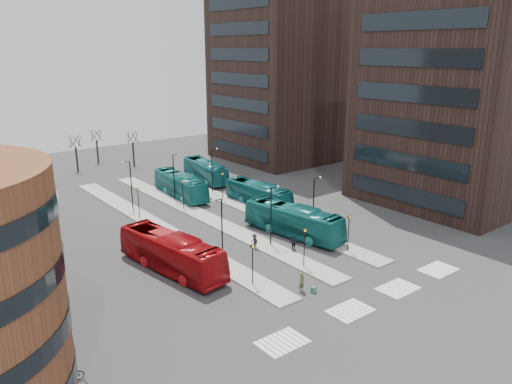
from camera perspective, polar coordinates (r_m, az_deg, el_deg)
ground at (r=39.08m, az=16.27°, el=-14.70°), size 160.00×160.00×0.00m
island_left at (r=57.75m, az=-11.09°, el=-3.90°), size 2.50×45.00×0.15m
island_mid at (r=60.51m, az=-6.05°, el=-2.74°), size 2.50×45.00×0.15m
island_right at (r=63.71m, az=-1.48°, el=-1.67°), size 2.50×45.00×0.15m
suitcase at (r=42.55m, az=6.58°, el=-11.01°), size 0.48×0.42×0.52m
red_bus at (r=46.19m, az=-9.66°, el=-6.84°), size 4.71×12.79×3.48m
teal_bus_a at (r=53.99m, az=4.28°, el=-3.27°), size 4.63×12.30×3.35m
teal_bus_b at (r=68.52m, az=-8.63°, el=0.78°), size 3.49×11.71×3.22m
teal_bus_c at (r=64.15m, az=0.28°, el=-0.22°), size 2.97×10.77×2.97m
teal_bus_d at (r=76.35m, az=-5.81°, el=2.44°), size 4.16×11.44×3.12m
traveller at (r=42.32m, az=5.26°, el=-10.24°), size 0.69×0.53×1.69m
commuter_a at (r=46.58m, az=-8.42°, el=-7.69°), size 1.07×0.96×1.82m
commuter_b at (r=50.02m, az=4.34°, el=-5.89°), size 0.74×1.09×1.72m
commuter_c at (r=50.78m, az=-0.18°, el=-5.62°), size 0.60×1.00×1.52m
bicycle_far at (r=34.38m, az=-20.60°, el=-18.89°), size 1.90×1.29×0.94m
crosswalk_stripes at (r=42.35m, az=13.24°, el=-11.89°), size 22.35×2.40×0.01m
tower_near at (r=69.54m, az=22.28°, el=11.22°), size 20.12×20.00×30.00m
tower_far at (r=91.38m, az=3.13°, el=13.30°), size 20.12×20.00×30.00m
sign_poles at (r=54.02m, az=-2.50°, el=-2.40°), size 12.45×22.12×3.65m
lamp_posts at (r=58.17m, az=-4.57°, el=0.14°), size 14.04×20.24×6.12m
bare_trees at (r=88.61m, az=-17.13°, el=4.50°), size 10.97×8.14×5.90m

